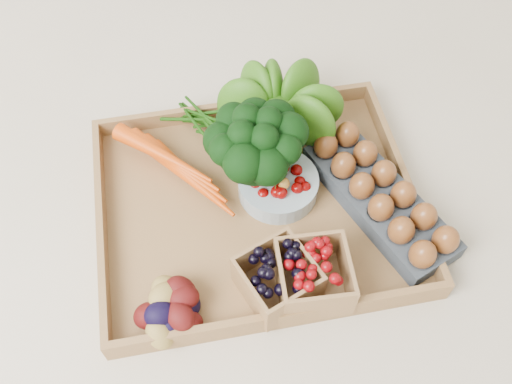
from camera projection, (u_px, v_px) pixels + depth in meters
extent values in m
plane|color=beige|center=(256.00, 210.00, 1.03)|extent=(4.00, 4.00, 0.00)
cube|color=olive|center=(256.00, 208.00, 1.02)|extent=(0.55, 0.45, 0.01)
sphere|color=#1F510C|center=(275.00, 109.00, 1.04)|extent=(0.15, 0.15, 0.15)
cylinder|color=#8C9EA5|center=(278.00, 185.00, 1.02)|extent=(0.14, 0.14, 0.04)
cube|color=#333840|center=(379.00, 200.00, 1.00)|extent=(0.22, 0.33, 0.04)
cube|color=black|center=(277.00, 279.00, 0.90)|extent=(0.14, 0.14, 0.07)
cube|color=#660408|center=(313.00, 276.00, 0.90)|extent=(0.12, 0.12, 0.08)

